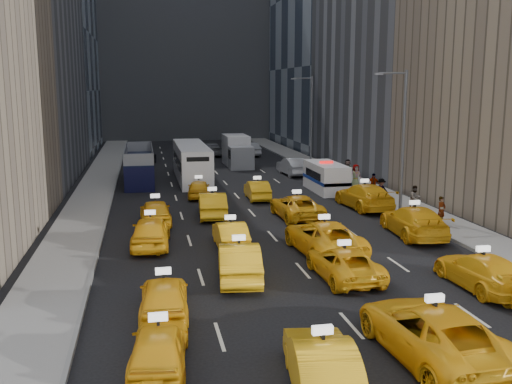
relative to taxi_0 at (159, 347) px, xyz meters
The scene contains 40 objects.
ground 8.72m from the taxi_0, 41.88° to the left, with size 160.00×160.00×0.00m, color black.
sidewalk_west 31.07m from the taxi_0, 97.45° to the left, with size 3.00×90.00×0.15m, color gray.
sidewalk_east 35.17m from the taxi_0, 61.15° to the left, with size 3.00×90.00×0.15m, color gray.
curb_west 30.92m from the taxi_0, 94.79° to the left, with size 0.15×90.00×0.18m, color slate.
curb_east 34.50m from the taxi_0, 63.26° to the left, with size 0.15×90.00×0.18m, color slate.
building_backdrop 80.43m from the taxi_0, 85.25° to the left, with size 30.00×12.00×40.00m, color slate.
streetlight_near 24.08m from the taxi_0, 48.68° to the left, with size 2.15×0.22×9.00m.
streetlight_far 41.13m from the taxi_0, 67.51° to the left, with size 2.15×0.22×9.00m.
taxi_0 is the anchor object (origin of this frame).
taxi_1 4.66m from the taxi_0, 26.51° to the right, with size 1.60×4.59×1.51m, color #F7AF14.
taxi_2 8.04m from the taxi_0, ahead, with size 2.72×5.90×1.64m, color #F7AF14.
taxi_4 3.90m from the taxi_0, 85.71° to the left, with size 1.68×4.18×1.42m, color #F7AF14.
taxi_5 8.04m from the taxi_0, 64.01° to the left, with size 1.67×4.80×1.58m, color #F7AF14.
taxi_6 10.21m from the taxi_0, 39.51° to the left, with size 2.21×4.80×1.33m, color #F7AF14.
taxi_7 13.55m from the taxi_0, 18.29° to the left, with size 1.99×4.89×1.42m, color #F7AF14.
taxi_8 12.92m from the taxi_0, 90.10° to the left, with size 1.86×4.62×1.58m, color #F7AF14.
taxi_9 12.68m from the taxi_0, 72.08° to the left, with size 1.42×4.08×1.34m, color #F7AF14.
taxi_10 13.11m from the taxi_0, 51.26° to the left, with size 2.64×5.72×1.59m, color #F7AF14.
taxi_11 18.67m from the taxi_0, 41.51° to the left, with size 2.29×5.64×1.64m, color #F7AF14.
taxi_12 17.82m from the taxi_0, 88.90° to the left, with size 1.75×4.36×1.48m, color #F7AF14.
taxi_13 19.52m from the taxi_0, 78.60° to the left, with size 1.64×4.70×1.55m, color #F7AF14.
taxi_14 19.91m from the taxi_0, 63.42° to the left, with size 2.38×5.17×1.44m, color #F7AF14.
taxi_15 24.19m from the taxi_0, 54.45° to the left, with size 2.31×5.69×1.65m, color #F7AF14.
taxi_16 25.83m from the taxi_0, 81.91° to the left, with size 1.56×3.89×1.32m, color #F7AF14.
taxi_17 25.36m from the taxi_0, 72.31° to the left, with size 1.43×4.10×1.35m, color #F7AF14.
nypd_van 29.55m from the taxi_0, 62.69° to the left, with size 2.59×5.66×2.36m.
double_decker 33.52m from the taxi_0, 91.06° to the left, with size 2.71×10.23×2.95m.
city_bus 34.13m from the taxi_0, 83.55° to the left, with size 2.84×12.00×3.08m.
box_truck 42.97m from the taxi_0, 77.64° to the left, with size 2.54×6.85×3.10m.
misc_car_0 37.32m from the taxi_0, 69.30° to the left, with size 1.68×4.82×1.59m, color #AAACB2.
misc_car_1 44.58m from the taxi_0, 90.44° to the left, with size 2.45×5.32×1.48m, color black.
misc_car_2 51.93m from the taxi_0, 81.61° to the left, with size 2.18×5.36×1.56m, color slate.
misc_car_3 51.84m from the taxi_0, 84.85° to the left, with size 1.94×4.83×1.64m, color black.
misc_car_4 51.74m from the taxi_0, 76.63° to the left, with size 1.69×4.85×1.60m, color #97999E.
pedestrian_0 21.66m from the taxi_0, 40.32° to the left, with size 0.59×0.39×1.62m, color gray.
pedestrian_1 24.66m from the taxi_0, 46.86° to the left, with size 0.76×0.42×1.57m, color gray.
pedestrian_2 26.13m from the taxi_0, 52.88° to the left, with size 1.05×0.44×1.63m, color gray.
pedestrian_3 27.69m from the taxi_0, 54.88° to the left, with size 1.01×0.46×1.72m, color gray.
pedestrian_4 30.77m from the taxi_0, 58.67° to the left, with size 0.92×0.50×1.89m, color gray.
pedestrian_5 34.20m from the taxi_0, 60.85° to the left, with size 1.70×0.49×1.83m, color gray.
Camera 1 is at (-6.71, -21.19, 7.94)m, focal length 40.00 mm.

